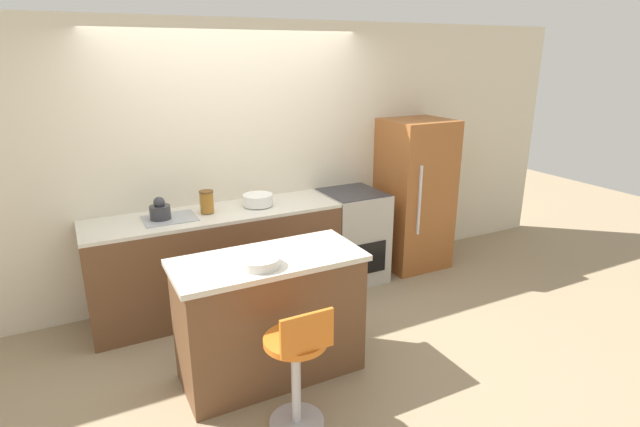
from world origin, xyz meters
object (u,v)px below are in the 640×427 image
(oven_range, at_px, (352,235))
(mixing_bowl, at_px, (258,200))
(refrigerator, at_px, (414,194))
(kettle, at_px, (160,210))
(stool_chair, at_px, (297,366))

(oven_range, distance_m, mixing_bowl, 1.15)
(refrigerator, bearing_deg, mixing_bowl, 179.63)
(oven_range, height_order, mixing_bowl, mixing_bowl)
(oven_range, bearing_deg, kettle, 179.62)
(stool_chair, xyz_separation_m, mixing_bowl, (0.44, 1.80, 0.55))
(kettle, bearing_deg, refrigerator, -0.25)
(oven_range, xyz_separation_m, kettle, (-1.91, 0.01, 0.55))
(stool_chair, relative_size, mixing_bowl, 3.20)
(kettle, distance_m, mixing_bowl, 0.88)
(oven_range, relative_size, mixing_bowl, 3.42)
(refrigerator, relative_size, mixing_bowl, 5.90)
(kettle, bearing_deg, oven_range, -0.38)
(refrigerator, bearing_deg, oven_range, -179.95)
(oven_range, height_order, kettle, kettle)
(refrigerator, xyz_separation_m, stool_chair, (-2.25, -1.79, -0.37))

